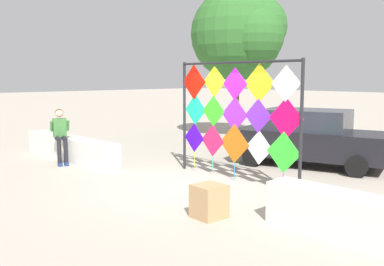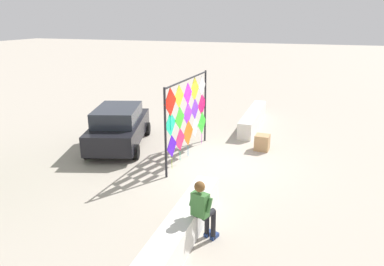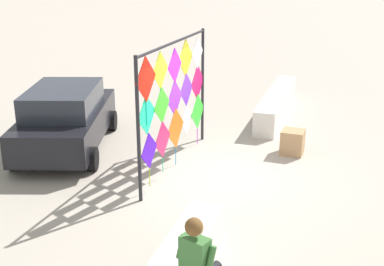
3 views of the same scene
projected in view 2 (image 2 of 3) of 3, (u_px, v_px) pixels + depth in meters
name	position (u px, v px, depth m)	size (l,w,h in m)	color
ground	(215.00, 163.00, 11.99)	(120.00, 120.00, 0.00)	#ADA393
plaza_ledge_left	(179.00, 234.00, 7.45)	(4.41, 0.56, 0.69)	silver
plaza_ledge_right	(253.00, 118.00, 16.02)	(4.41, 0.56, 0.69)	silver
kite_display_rack	(188.00, 111.00, 12.04)	(3.74, 0.22, 2.80)	#232328
seated_vendor	(203.00, 207.00, 7.43)	(0.72, 0.58, 1.53)	black
parked_car	(119.00, 126.00, 13.35)	(4.29, 2.79, 1.54)	black
cardboard_box_large	(262.00, 142.00, 13.08)	(0.50, 0.51, 0.58)	tan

